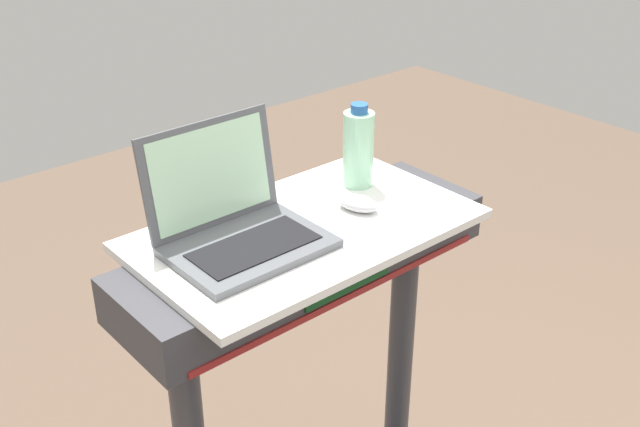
% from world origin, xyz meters
% --- Properties ---
extents(desk_board, '(0.76, 0.45, 0.02)m').
position_xyz_m(desk_board, '(0.00, 0.70, 1.18)').
color(desk_board, white).
rests_on(desk_board, treadmill_base).
extents(laptop, '(0.32, 0.27, 0.25)m').
position_xyz_m(laptop, '(-0.16, 0.73, 1.24)').
color(laptop, '#515459').
rests_on(laptop, desk_board).
extents(computer_mouse, '(0.09, 0.11, 0.03)m').
position_xyz_m(computer_mouse, '(0.14, 0.68, 1.21)').
color(computer_mouse, '#B2B2B7').
rests_on(computer_mouse, desk_board).
extents(water_bottle, '(0.08, 0.08, 0.21)m').
position_xyz_m(water_bottle, '(0.23, 0.78, 1.29)').
color(water_bottle, '#9EDBB2').
rests_on(water_bottle, desk_board).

